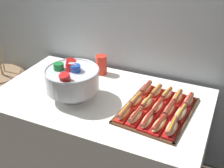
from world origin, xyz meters
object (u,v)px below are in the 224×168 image
Objects in this scene: hot_dog_3 at (159,125)px; cup_stack at (101,65)px; serving_tray at (157,111)px; hot_dog_12 at (167,95)px; hot_dog_9 at (181,114)px; hot_dog_14 at (188,101)px; hot_dog_2 at (147,121)px; hot_dog_0 at (124,113)px; hot_dog_5 at (136,100)px; floor_vase at (4,102)px; hot_dog_7 at (157,107)px; hot_dog_1 at (136,117)px; hot_dog_10 at (146,89)px; punch_bowl at (72,78)px; hot_dog_13 at (177,98)px; buffet_table at (102,137)px; hot_dog_6 at (147,103)px; hot_dog_8 at (169,110)px; hot_dog_11 at (156,92)px; hot_dog_4 at (172,128)px.

cup_stack is at bearing 141.07° from hot_dog_3.
hot_dog_12 reaches higher than serving_tray.
serving_tray is 2.96× the size of hot_dog_9.
hot_dog_14 is (0.16, 0.15, 0.03)m from serving_tray.
hot_dog_9 is (0.16, 0.15, 0.00)m from hot_dog_2.
hot_dog_0 reaches higher than hot_dog_5.
floor_vase is 1.74m from hot_dog_3.
hot_dog_3 is 1.09× the size of hot_dog_7.
serving_tray is 0.15m from hot_dog_9.
hot_dog_1 is 1.03× the size of hot_dog_12.
floor_vase is at bearing 178.76° from hot_dog_10.
hot_dog_10 is 0.48× the size of punch_bowl.
hot_dog_14 is (0.16, 0.15, 0.00)m from hot_dog_7.
hot_dog_14 is 0.78m from punch_bowl.
hot_dog_9 is 1.09× the size of hot_dog_10.
floor_vase is at bearing -173.41° from cup_stack.
hot_dog_13 is 1.08× the size of hot_dog_14.
cup_stack reaches higher than hot_dog_1.
hot_dog_1 is at bearing 174.98° from hot_dog_3.
hot_dog_2 is 0.94× the size of hot_dog_9.
hot_dog_10 is at bearing 84.98° from hot_dog_0.
hot_dog_6 is (0.33, -0.00, 0.40)m from buffet_table.
hot_dog_9 is 0.18m from hot_dog_13.
hot_dog_2 is 0.17m from hot_dog_7.
hot_dog_2 is 0.73m from cup_stack.
hot_dog_0 is 1.09× the size of hot_dog_14.
cup_stack reaches higher than hot_dog_14.
hot_dog_13 is at bearing -1.76° from floor_vase.
hot_dog_10 reaches higher than serving_tray.
hot_dog_2 is 0.22m from hot_dog_9.
buffet_table is at bearing -9.71° from floor_vase.
floor_vase is 6.53× the size of hot_dog_1.
hot_dog_1 is 0.98× the size of hot_dog_7.
hot_dog_8 is (0.09, 0.16, 0.00)m from hot_dog_2.
hot_dog_1 reaches higher than serving_tray.
hot_dog_1 is at bearing -95.02° from hot_dog_11.
hot_dog_7 is at bearing -119.46° from hot_dog_13.
punch_bowl reaches higher than hot_dog_11.
hot_dog_5 reaches higher than buffet_table.
hot_dog_14 is at bearing -5.02° from hot_dog_12.
buffet_table is at bearing -163.32° from hot_dog_13.
hot_dog_5 is 0.22m from hot_dog_12.
hot_dog_1 is 1.05× the size of hot_dog_11.
hot_dog_0 is 0.22m from hot_dog_7.
hot_dog_11 is 0.94× the size of hot_dog_13.
hot_dog_4 reaches higher than serving_tray.
punch_bowl is at bearing 172.06° from hot_dog_2.
hot_dog_9 is 0.22m from hot_dog_12.
hot_dog_5 is at bearing -137.29° from hot_dog_12.
hot_dog_8 is at bearing 174.98° from hot_dog_9.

